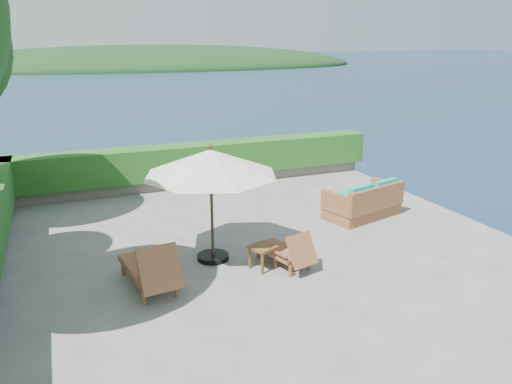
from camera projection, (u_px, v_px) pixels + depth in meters
name	position (u px, v px, depth m)	size (l,w,h in m)	color
ground	(257.00, 249.00, 11.25)	(12.00, 12.00, 0.00)	gray
foundation	(257.00, 310.00, 11.71)	(12.00, 12.00, 3.00)	#60574C
ocean	(257.00, 363.00, 12.13)	(600.00, 600.00, 0.00)	#142640
offshore_island	(155.00, 67.00, 145.17)	(126.00, 57.60, 12.60)	black
planter_wall_far	(192.00, 180.00, 16.16)	(12.00, 0.60, 0.36)	slate
hedge_far	(191.00, 160.00, 15.97)	(12.40, 0.90, 1.00)	#1D4F16
patio_umbrella	(211.00, 163.00, 10.14)	(3.00, 3.00, 2.52)	black
lounge_left	(151.00, 268.00, 9.35)	(0.96, 1.89, 1.04)	brown
lounge_right	(287.00, 251.00, 10.33)	(0.94, 1.55, 0.84)	brown
side_table	(263.00, 250.00, 10.20)	(0.61, 0.61, 0.50)	brown
wicker_loveseat	(364.00, 203.00, 13.20)	(2.27, 1.55, 1.02)	brown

